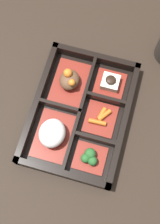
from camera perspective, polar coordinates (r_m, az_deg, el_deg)
name	(u,v)px	position (r m, az deg, el deg)	size (l,w,h in m)	color
ground_plane	(80,115)	(0.78, 0.00, -0.56)	(3.00, 3.00, 0.00)	black
bento_base	(80,114)	(0.78, 0.00, -0.45)	(0.32, 0.23, 0.01)	black
bento_rim	(81,113)	(0.76, 0.18, -0.18)	(0.32, 0.23, 0.04)	black
bowl_rice	(52,134)	(0.74, -5.08, -3.98)	(0.12, 0.08, 0.05)	maroon
bowl_stew	(70,81)	(0.79, -1.93, 5.77)	(0.12, 0.08, 0.05)	maroon
bowl_greens	(90,157)	(0.74, 1.78, -8.27)	(0.07, 0.08, 0.03)	maroon
bowl_carrots	(100,119)	(0.77, 3.74, -1.35)	(0.08, 0.08, 0.02)	maroon
bowl_tofu	(110,83)	(0.79, 5.54, 5.33)	(0.08, 0.08, 0.03)	maroon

